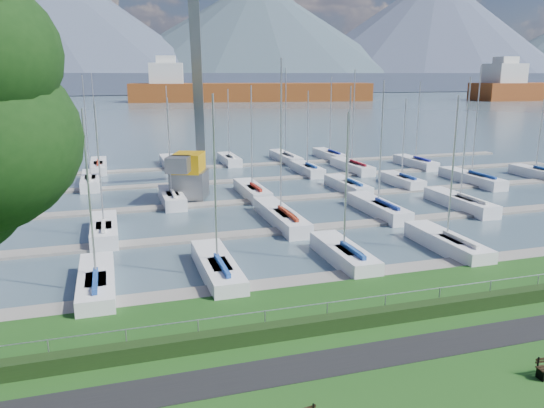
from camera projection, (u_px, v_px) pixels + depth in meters
name	position (u px, v px, depth m)	size (l,w,h in m)	color
path	(377.00, 355.00, 22.19)	(160.00, 2.00, 0.04)	black
water	(128.00, 98.00, 266.50)	(800.00, 540.00, 0.20)	#4A5F6C
hedge	(350.00, 321.00, 24.52)	(80.00, 0.70, 0.70)	black
fence	(347.00, 300.00, 24.69)	(0.04, 0.04, 80.00)	#9A9EA2
foothill	(123.00, 83.00, 329.97)	(900.00, 80.00, 12.00)	#41495F
mountains	(126.00, 25.00, 391.65)	(1190.00, 360.00, 115.00)	#425160
docks	(228.00, 203.00, 49.17)	(90.00, 41.60, 0.25)	slate
crane	(191.00, 140.00, 50.87)	(5.90, 13.49, 22.35)	slate
cargo_ship_mid	(242.00, 93.00, 233.97)	(107.04, 33.53, 21.50)	brown
sailboat_fleet	(191.00, 141.00, 50.01)	(75.52, 49.62, 13.19)	#1A4191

